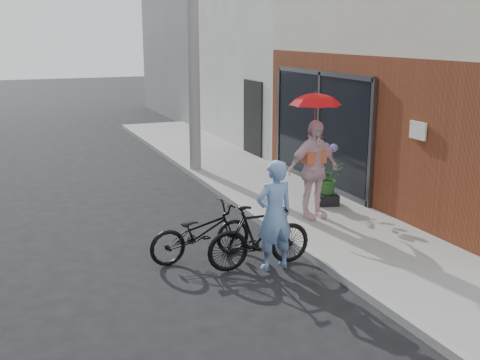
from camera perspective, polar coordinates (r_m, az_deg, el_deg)
ground at (r=9.29m, az=0.93°, el=-7.82°), size 80.00×80.00×0.00m
sidewalk at (r=11.85m, az=6.47°, el=-2.77°), size 2.20×24.00×0.12m
curb at (r=11.35m, az=1.32°, el=-3.42°), size 0.12×24.00×0.12m
plaster_building at (r=19.98m, az=10.09°, el=13.84°), size 8.00×6.00×7.00m
east_building_far at (r=26.18m, az=1.68°, el=14.00°), size 8.00×8.00×7.00m
utility_pole at (r=14.64m, az=-4.47°, el=14.08°), size 0.28×0.28×7.00m
officer at (r=8.82m, az=3.27°, el=-3.34°), size 0.63×0.45×1.65m
bike_left at (r=9.29m, az=-3.75°, el=-4.98°), size 1.71×0.75×0.87m
bike_right at (r=8.96m, az=1.85°, el=-5.32°), size 1.64×0.49×0.98m
kimono_woman at (r=10.91m, az=6.97°, el=0.97°), size 1.10×0.56×1.80m
parasol at (r=10.70m, az=7.17°, el=7.68°), size 0.87×0.87×0.76m
planter at (r=11.99m, az=8.23°, el=-1.79°), size 0.50×0.50×0.22m
potted_plant at (r=11.88m, az=8.30°, el=0.24°), size 0.59×0.51×0.66m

